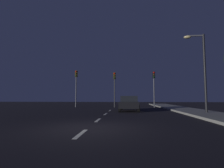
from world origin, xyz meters
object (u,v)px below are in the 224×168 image
object	(u,v)px
traffic_signal_left	(76,81)
street_lamp_right	(201,65)
traffic_signal_right	(154,82)
car_stopped_ahead	(129,103)
traffic_signal_center	(115,83)

from	to	relation	value
traffic_signal_left	street_lamp_right	distance (m)	15.79
traffic_signal_right	street_lamp_right	size ratio (longest dim) A/B	0.75
traffic_signal_right	car_stopped_ahead	size ratio (longest dim) A/B	1.16
traffic_signal_left	car_stopped_ahead	xyz separation A→B (m)	(7.13, -6.41, -2.78)
traffic_signal_left	street_lamp_right	xyz separation A→B (m)	(12.76, -9.30, 0.34)
car_stopped_ahead	traffic_signal_left	bearing A→B (deg)	138.02
traffic_signal_center	traffic_signal_left	bearing A→B (deg)	179.99
traffic_signal_center	street_lamp_right	world-z (taller)	street_lamp_right
traffic_signal_left	car_stopped_ahead	bearing A→B (deg)	-41.98
traffic_signal_center	car_stopped_ahead	size ratio (longest dim) A/B	1.15
car_stopped_ahead	traffic_signal_center	bearing A→B (deg)	105.98
traffic_signal_left	car_stopped_ahead	world-z (taller)	traffic_signal_left
traffic_signal_left	street_lamp_right	world-z (taller)	street_lamp_right
traffic_signal_left	traffic_signal_right	xyz separation A→B (m)	(10.53, -0.00, -0.17)
traffic_signal_center	traffic_signal_right	distance (m)	5.24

